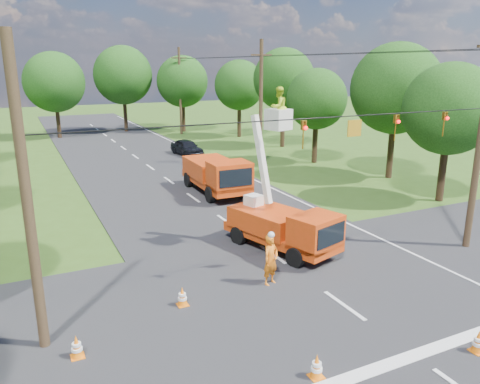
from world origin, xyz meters
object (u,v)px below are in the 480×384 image
second_truck (217,174)px  distant_car (187,147)px  traffic_cone_1 (478,342)px  traffic_cone_4 (77,347)px  traffic_cone_0 (317,367)px  traffic_cone_3 (182,297)px  tree_far_a (54,82)px  tree_right_b (396,89)px  pole_right_mid (261,103)px  pole_left (27,201)px  ground_worker (271,260)px  tree_right_c (317,99)px  pole_right_far (180,91)px  bucket_truck (283,217)px  traffic_cone_6 (240,180)px  tree_right_d (284,79)px  tree_far_c (182,82)px  tree_right_a (450,109)px  tree_far_b (123,75)px  tree_right_e (239,85)px  traffic_cone_2 (261,210)px

second_truck → distant_car: (2.71, 13.40, -0.56)m
traffic_cone_1 → traffic_cone_4: same height
traffic_cone_0 → traffic_cone_3: bearing=110.3°
tree_far_a → traffic_cone_4: bearing=-94.8°
tree_right_b → tree_far_a: (-20.00, 31.00, -0.25)m
pole_right_mid → pole_left: (-18.00, -20.00, -0.61)m
distant_car → ground_worker: bearing=-109.6°
tree_right_b → tree_right_c: size_ratio=1.23×
pole_right_far → ground_worker: bearing=-104.2°
bucket_truck → tree_right_b: (14.30, 8.66, 4.89)m
traffic_cone_0 → traffic_cone_6: 20.91m
tree_right_c → tree_right_d: (1.60, 8.00, 1.37)m
traffic_cone_0 → tree_right_c: bearing=55.6°
traffic_cone_0 → tree_far_c: bearing=74.9°
traffic_cone_3 → traffic_cone_1: bearing=-42.8°
pole_right_far → tree_right_c: pole_right_far is taller
ground_worker → tree_right_a: bearing=-0.9°
second_truck → traffic_cone_6: size_ratio=9.38×
traffic_cone_6 → tree_far_a: size_ratio=0.07×
bucket_truck → tree_right_a: size_ratio=0.87×
second_truck → tree_far_b: tree_far_b is taller
distant_car → traffic_cone_6: (-0.39, -11.97, -0.37)m
pole_right_far → tree_right_a: pole_right_far is taller
traffic_cone_1 → pole_left: (-11.29, 5.84, 4.14)m
pole_right_far → tree_right_d: bearing=-64.1°
distant_car → bucket_truck: bearing=-106.0°
traffic_cone_6 → tree_far_b: tree_far_b is taller
pole_right_far → tree_far_b: bearing=137.7°
tree_right_b → tree_right_d: tree_right_d is taller
pole_left → tree_far_c: bearing=65.7°
tree_right_d → tree_far_a: tree_right_d is taller
tree_right_b → tree_right_c: 7.31m
tree_far_c → pole_left: bearing=-114.3°
traffic_cone_3 → traffic_cone_6: size_ratio=1.00×
ground_worker → distant_car: 26.91m
tree_right_e → traffic_cone_2: bearing=-113.4°
second_truck → traffic_cone_6: 2.88m
traffic_cone_0 → traffic_cone_4: 6.73m
traffic_cone_0 → tree_right_c: size_ratio=0.09×
traffic_cone_3 → traffic_cone_4: bearing=-157.5°
traffic_cone_0 → tree_right_b: tree_right_b is taller
pole_right_far → tree_right_c: (4.70, -21.00, 0.21)m
traffic_cone_1 → pole_left: size_ratio=0.08×
tree_right_d → traffic_cone_4: bearing=-130.0°
traffic_cone_2 → tree_right_e: bearing=66.6°
second_truck → tree_right_e: tree_right_e is taller
bucket_truck → tree_far_c: size_ratio=0.79×
second_truck → tree_right_b: (13.19, -1.45, 5.15)m
bucket_truck → tree_far_b: size_ratio=0.70×
pole_right_mid → tree_right_d: (6.30, 7.00, 1.57)m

